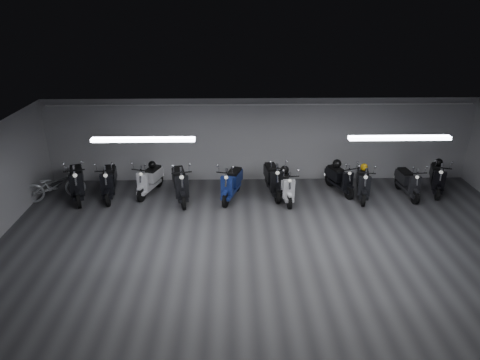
{
  "coord_description": "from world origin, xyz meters",
  "views": [
    {
      "loc": [
        -0.96,
        -8.66,
        5.85
      ],
      "look_at": [
        -0.72,
        2.5,
        1.05
      ],
      "focal_mm": 32.48,
      "sensor_mm": 36.0,
      "label": 1
    }
  ],
  "objects_px": {
    "scooter_10": "(438,173)",
    "helmet_2": "(337,164)",
    "scooter_2": "(149,175)",
    "helmet_4": "(364,167)",
    "scooter_5": "(273,174)",
    "scooter_9": "(409,178)",
    "helmet_0": "(285,170)",
    "scooter_1": "(108,177)",
    "scooter_3": "(180,178)",
    "helmet_3": "(439,162)",
    "helmet_1": "(152,165)",
    "scooter_8": "(364,178)",
    "scooter_6": "(286,181)",
    "scooter_7": "(340,175)",
    "bicycle": "(54,182)",
    "scooter_4": "(231,179)",
    "scooter_0": "(76,177)"
  },
  "relations": [
    {
      "from": "helmet_2",
      "to": "helmet_0",
      "type": "bearing_deg",
      "value": -162.83
    },
    {
      "from": "scooter_3",
      "to": "helmet_3",
      "type": "bearing_deg",
      "value": -8.44
    },
    {
      "from": "scooter_2",
      "to": "helmet_2",
      "type": "relative_size",
      "value": 6.07
    },
    {
      "from": "scooter_10",
      "to": "helmet_1",
      "type": "xyz_separation_m",
      "value": [
        -9.0,
        0.31,
        0.25
      ]
    },
    {
      "from": "bicycle",
      "to": "scooter_5",
      "type": "bearing_deg",
      "value": -109.44
    },
    {
      "from": "scooter_8",
      "to": "helmet_2",
      "type": "distance_m",
      "value": 0.97
    },
    {
      "from": "scooter_9",
      "to": "helmet_1",
      "type": "relative_size",
      "value": 6.9
    },
    {
      "from": "scooter_2",
      "to": "helmet_4",
      "type": "bearing_deg",
      "value": 16.83
    },
    {
      "from": "scooter_1",
      "to": "scooter_7",
      "type": "height_order",
      "value": "scooter_1"
    },
    {
      "from": "bicycle",
      "to": "helmet_0",
      "type": "bearing_deg",
      "value": -111.18
    },
    {
      "from": "helmet_1",
      "to": "helmet_3",
      "type": "bearing_deg",
      "value": -0.5
    },
    {
      "from": "scooter_7",
      "to": "scooter_10",
      "type": "height_order",
      "value": "scooter_10"
    },
    {
      "from": "scooter_9",
      "to": "helmet_0",
      "type": "height_order",
      "value": "scooter_9"
    },
    {
      "from": "scooter_3",
      "to": "scooter_5",
      "type": "relative_size",
      "value": 1.04
    },
    {
      "from": "helmet_0",
      "to": "helmet_1",
      "type": "bearing_deg",
      "value": 172.41
    },
    {
      "from": "scooter_4",
      "to": "helmet_3",
      "type": "relative_size",
      "value": 7.06
    },
    {
      "from": "scooter_9",
      "to": "scooter_6",
      "type": "bearing_deg",
      "value": 178.56
    },
    {
      "from": "scooter_9",
      "to": "scooter_5",
      "type": "bearing_deg",
      "value": 172.27
    },
    {
      "from": "scooter_6",
      "to": "scooter_8",
      "type": "relative_size",
      "value": 0.96
    },
    {
      "from": "scooter_9",
      "to": "scooter_10",
      "type": "xyz_separation_m",
      "value": [
        1.02,
        0.25,
        0.04
      ]
    },
    {
      "from": "scooter_0",
      "to": "scooter_2",
      "type": "xyz_separation_m",
      "value": [
        2.15,
        0.31,
        -0.1
      ]
    },
    {
      "from": "scooter_8",
      "to": "helmet_1",
      "type": "xyz_separation_m",
      "value": [
        -6.55,
        0.65,
        0.25
      ]
    },
    {
      "from": "scooter_2",
      "to": "scooter_5",
      "type": "xyz_separation_m",
      "value": [
        3.88,
        -0.12,
        0.06
      ]
    },
    {
      "from": "scooter_2",
      "to": "scooter_8",
      "type": "height_order",
      "value": "scooter_8"
    },
    {
      "from": "scooter_6",
      "to": "helmet_0",
      "type": "bearing_deg",
      "value": 90.0
    },
    {
      "from": "scooter_3",
      "to": "helmet_0",
      "type": "bearing_deg",
      "value": -10.16
    },
    {
      "from": "scooter_0",
      "to": "scooter_8",
      "type": "relative_size",
      "value": 1.11
    },
    {
      "from": "scooter_4",
      "to": "helmet_4",
      "type": "xyz_separation_m",
      "value": [
        4.1,
        0.22,
        0.25
      ]
    },
    {
      "from": "scooter_5",
      "to": "helmet_2",
      "type": "bearing_deg",
      "value": 1.98
    },
    {
      "from": "scooter_8",
      "to": "helmet_0",
      "type": "distance_m",
      "value": 2.44
    },
    {
      "from": "scooter_9",
      "to": "scooter_1",
      "type": "bearing_deg",
      "value": 174.52
    },
    {
      "from": "helmet_3",
      "to": "helmet_4",
      "type": "bearing_deg",
      "value": -172.37
    },
    {
      "from": "helmet_0",
      "to": "scooter_1",
      "type": "bearing_deg",
      "value": 178.89
    },
    {
      "from": "scooter_8",
      "to": "helmet_3",
      "type": "distance_m",
      "value": 2.61
    },
    {
      "from": "helmet_3",
      "to": "bicycle",
      "type": "bearing_deg",
      "value": -177.7
    },
    {
      "from": "scooter_5",
      "to": "helmet_2",
      "type": "distance_m",
      "value": 2.09
    },
    {
      "from": "scooter_6",
      "to": "scooter_10",
      "type": "height_order",
      "value": "scooter_10"
    },
    {
      "from": "scooter_3",
      "to": "scooter_8",
      "type": "distance_m",
      "value": 5.61
    },
    {
      "from": "scooter_1",
      "to": "helmet_4",
      "type": "relative_size",
      "value": 8.0
    },
    {
      "from": "helmet_2",
      "to": "scooter_9",
      "type": "bearing_deg",
      "value": -14.43
    },
    {
      "from": "scooter_4",
      "to": "scooter_6",
      "type": "bearing_deg",
      "value": 12.03
    },
    {
      "from": "helmet_0",
      "to": "bicycle",
      "type": "bearing_deg",
      "value": -179.9
    },
    {
      "from": "helmet_0",
      "to": "helmet_4",
      "type": "relative_size",
      "value": 1.13
    },
    {
      "from": "scooter_4",
      "to": "helmet_3",
      "type": "distance_m",
      "value": 6.6
    },
    {
      "from": "scooter_3",
      "to": "bicycle",
      "type": "relative_size",
      "value": 1.08
    },
    {
      "from": "scooter_4",
      "to": "helmet_1",
      "type": "height_order",
      "value": "scooter_4"
    },
    {
      "from": "scooter_3",
      "to": "scooter_5",
      "type": "height_order",
      "value": "scooter_3"
    },
    {
      "from": "scooter_5",
      "to": "helmet_4",
      "type": "distance_m",
      "value": 2.81
    },
    {
      "from": "scooter_5",
      "to": "helmet_3",
      "type": "height_order",
      "value": "scooter_5"
    },
    {
      "from": "scooter_10",
      "to": "helmet_2",
      "type": "xyz_separation_m",
      "value": [
        -3.15,
        0.3,
        0.24
      ]
    }
  ]
}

